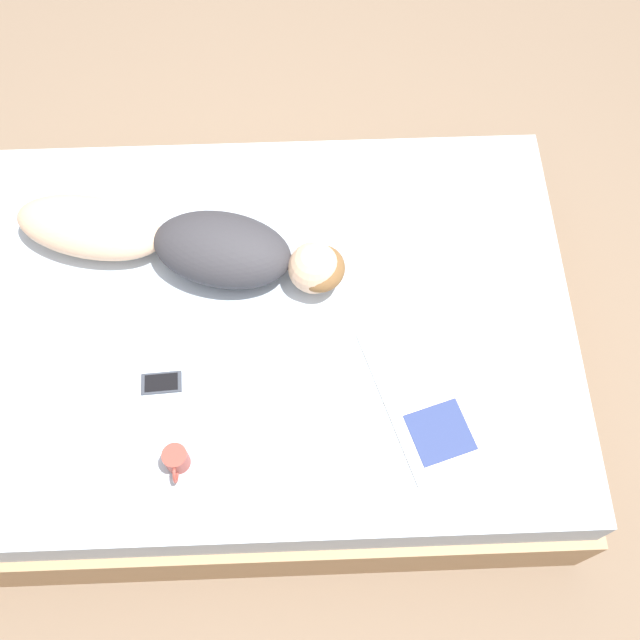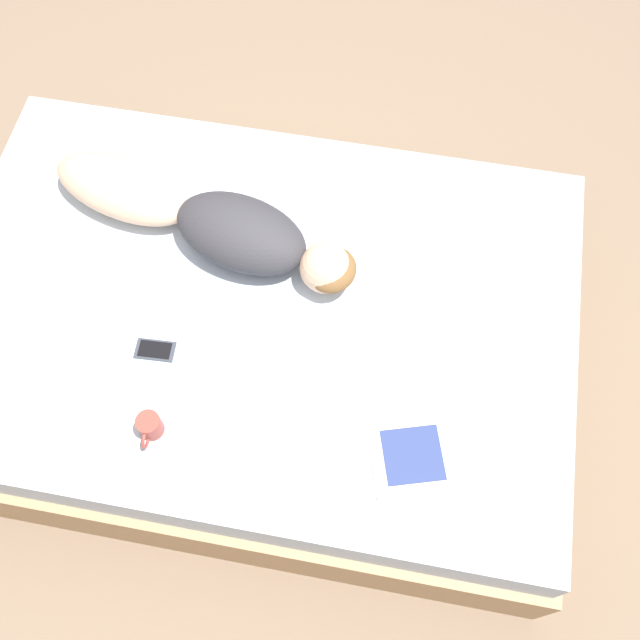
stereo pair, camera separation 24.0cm
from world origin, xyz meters
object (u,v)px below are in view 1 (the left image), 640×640
at_px(coffee_mug, 176,460).
at_px(cell_phone, 161,383).
at_px(person, 187,244).
at_px(open_magazine, 424,396).

relative_size(coffee_mug, cell_phone, 0.85).
distance_m(person, cell_phone, 0.49).
relative_size(person, open_magazine, 1.97).
bearing_deg(person, open_magazine, 68.77).
xyz_separation_m(person, open_magazine, (0.55, 0.78, -0.09)).
height_order(coffee_mug, cell_phone, coffee_mug).
distance_m(open_magazine, coffee_mug, 0.81).
bearing_deg(cell_phone, person, 167.66).
bearing_deg(coffee_mug, person, 179.33).
bearing_deg(open_magazine, coffee_mug, -93.22).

